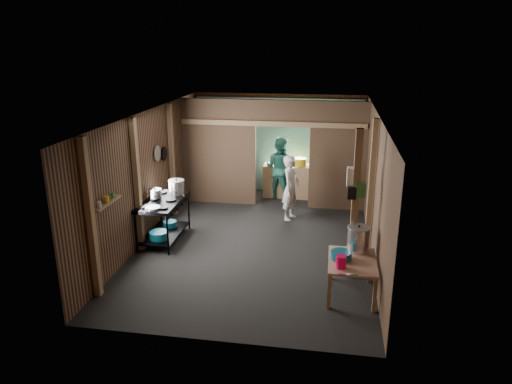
% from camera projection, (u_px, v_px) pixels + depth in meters
% --- Properties ---
extents(floor, '(4.50, 7.00, 0.00)m').
position_uv_depth(floor, '(258.00, 240.00, 9.79)').
color(floor, black).
rests_on(floor, ground).
extents(ceiling, '(4.50, 7.00, 0.00)m').
position_uv_depth(ceiling, '(258.00, 114.00, 8.99)').
color(ceiling, '#3B3732').
rests_on(ceiling, ground).
extents(wall_back, '(4.50, 0.00, 2.60)m').
position_uv_depth(wall_back, '(278.00, 143.00, 12.68)').
color(wall_back, brown).
rests_on(wall_back, ground).
extents(wall_front, '(4.50, 0.00, 2.60)m').
position_uv_depth(wall_front, '(214.00, 255.00, 6.10)').
color(wall_front, brown).
rests_on(wall_front, ground).
extents(wall_left, '(0.00, 7.00, 2.60)m').
position_uv_depth(wall_left, '(150.00, 174.00, 9.74)').
color(wall_left, brown).
rests_on(wall_left, ground).
extents(wall_right, '(0.00, 7.00, 2.60)m').
position_uv_depth(wall_right, '(374.00, 185.00, 9.04)').
color(wall_right, brown).
rests_on(wall_right, ground).
extents(partition_left, '(1.85, 0.10, 2.60)m').
position_uv_depth(partition_left, '(219.00, 152.00, 11.66)').
color(partition_left, '#4C3427').
rests_on(partition_left, floor).
extents(partition_right, '(1.35, 0.10, 2.60)m').
position_uv_depth(partition_right, '(338.00, 157.00, 11.21)').
color(partition_right, '#4C3427').
rests_on(partition_right, floor).
extents(partition_header, '(1.30, 0.10, 0.60)m').
position_uv_depth(partition_header, '(283.00, 113.00, 11.11)').
color(partition_header, '#4C3427').
rests_on(partition_header, wall_back).
extents(turquoise_panel, '(4.40, 0.06, 2.50)m').
position_uv_depth(turquoise_panel, '(278.00, 145.00, 12.63)').
color(turquoise_panel, '#699D9B').
rests_on(turquoise_panel, wall_back).
extents(back_counter, '(1.20, 0.50, 0.85)m').
position_uv_depth(back_counter, '(287.00, 181.00, 12.38)').
color(back_counter, '#97734F').
rests_on(back_counter, floor).
extents(wall_clock, '(0.20, 0.03, 0.20)m').
position_uv_depth(wall_clock, '(288.00, 122.00, 12.36)').
color(wall_clock, silver).
rests_on(wall_clock, wall_back).
extents(post_left_a, '(0.10, 0.12, 2.60)m').
position_uv_depth(post_left_a, '(91.00, 220.00, 7.28)').
color(post_left_a, '#97734F').
rests_on(post_left_a, floor).
extents(post_left_b, '(0.10, 0.12, 2.60)m').
position_uv_depth(post_left_b, '(137.00, 186.00, 8.97)').
color(post_left_b, '#97734F').
rests_on(post_left_b, floor).
extents(post_left_c, '(0.10, 0.12, 2.60)m').
position_uv_depth(post_left_c, '(172.00, 160.00, 10.85)').
color(post_left_c, '#97734F').
rests_on(post_left_c, floor).
extents(post_right, '(0.10, 0.12, 2.60)m').
position_uv_depth(post_right, '(371.00, 188.00, 8.86)').
color(post_right, '#97734F').
rests_on(post_right, floor).
extents(post_free, '(0.12, 0.12, 2.60)m').
position_uv_depth(post_free, '(355.00, 206.00, 7.88)').
color(post_free, '#97734F').
rests_on(post_free, floor).
extents(cross_beam, '(4.40, 0.12, 0.12)m').
position_uv_depth(cross_beam, '(272.00, 124.00, 11.18)').
color(cross_beam, '#97734F').
rests_on(cross_beam, wall_left).
extents(pan_lid_big, '(0.03, 0.34, 0.34)m').
position_uv_depth(pan_lid_big, '(157.00, 153.00, 10.00)').
color(pan_lid_big, '#949496').
rests_on(pan_lid_big, wall_left).
extents(pan_lid_small, '(0.03, 0.30, 0.30)m').
position_uv_depth(pan_lid_small, '(164.00, 154.00, 10.40)').
color(pan_lid_small, black).
rests_on(pan_lid_small, wall_left).
extents(wall_shelf, '(0.14, 0.80, 0.03)m').
position_uv_depth(wall_shelf, '(107.00, 203.00, 7.72)').
color(wall_shelf, '#97734F').
rests_on(wall_shelf, wall_left).
extents(jar_white, '(0.07, 0.07, 0.10)m').
position_uv_depth(jar_white, '(99.00, 204.00, 7.46)').
color(jar_white, silver).
rests_on(jar_white, wall_shelf).
extents(jar_yellow, '(0.08, 0.08, 0.10)m').
position_uv_depth(jar_yellow, '(106.00, 199.00, 7.70)').
color(jar_yellow, gold).
rests_on(jar_yellow, wall_shelf).
extents(jar_green, '(0.06, 0.06, 0.10)m').
position_uv_depth(jar_green, '(112.00, 195.00, 7.90)').
color(jar_green, '#3A7938').
rests_on(jar_green, wall_shelf).
extents(bag_white, '(0.22, 0.15, 0.32)m').
position_uv_depth(bag_white, '(354.00, 177.00, 7.82)').
color(bag_white, silver).
rests_on(bag_white, post_free).
extents(bag_green, '(0.16, 0.12, 0.24)m').
position_uv_depth(bag_green, '(361.00, 190.00, 7.72)').
color(bag_green, '#3A7938').
rests_on(bag_green, post_free).
extents(bag_black, '(0.14, 0.10, 0.20)m').
position_uv_depth(bag_black, '(352.00, 193.00, 7.74)').
color(bag_black, black).
rests_on(bag_black, post_free).
extents(gas_range, '(0.75, 1.47, 0.87)m').
position_uv_depth(gas_range, '(164.00, 220.00, 9.64)').
color(gas_range, black).
rests_on(gas_range, floor).
extents(prep_table, '(0.75, 1.03, 0.61)m').
position_uv_depth(prep_table, '(351.00, 277.00, 7.60)').
color(prep_table, tan).
rests_on(prep_table, floor).
extents(stove_pot_large, '(0.37, 0.37, 0.33)m').
position_uv_depth(stove_pot_large, '(177.00, 188.00, 9.81)').
color(stove_pot_large, silver).
rests_on(stove_pot_large, gas_range).
extents(stove_pot_med, '(0.31, 0.31, 0.22)m').
position_uv_depth(stove_pot_med, '(155.00, 194.00, 9.57)').
color(stove_pot_med, silver).
rests_on(stove_pot_med, gas_range).
extents(frying_pan, '(0.40, 0.56, 0.07)m').
position_uv_depth(frying_pan, '(153.00, 208.00, 9.00)').
color(frying_pan, '#949496').
rests_on(frying_pan, gas_range).
extents(blue_tub_front, '(0.38, 0.38, 0.15)m').
position_uv_depth(blue_tub_front, '(159.00, 235.00, 9.40)').
color(blue_tub_front, '#0D5569').
rests_on(blue_tub_front, gas_range).
extents(blue_tub_back, '(0.29, 0.29, 0.12)m').
position_uv_depth(blue_tub_back, '(170.00, 224.00, 10.02)').
color(blue_tub_back, '#0D5569').
rests_on(blue_tub_back, gas_range).
extents(stock_pot, '(0.48, 0.48, 0.44)m').
position_uv_depth(stock_pot, '(358.00, 239.00, 7.78)').
color(stock_pot, silver).
rests_on(stock_pot, prep_table).
extents(wash_basin, '(0.36, 0.36, 0.13)m').
position_uv_depth(wash_basin, '(341.00, 255.00, 7.54)').
color(wash_basin, '#0D5569').
rests_on(wash_basin, prep_table).
extents(pink_bucket, '(0.20, 0.20, 0.20)m').
position_uv_depth(pink_bucket, '(341.00, 262.00, 7.23)').
color(pink_bucket, '#F20750').
rests_on(pink_bucket, prep_table).
extents(knife, '(0.30, 0.06, 0.01)m').
position_uv_depth(knife, '(348.00, 275.00, 7.03)').
color(knife, silver).
rests_on(knife, prep_table).
extents(yellow_tub, '(0.34, 0.34, 0.19)m').
position_uv_depth(yellow_tub, '(300.00, 162.00, 12.17)').
color(yellow_tub, gold).
rests_on(yellow_tub, back_counter).
extents(cook, '(0.49, 0.62, 1.49)m').
position_uv_depth(cook, '(291.00, 188.00, 10.73)').
color(cook, beige).
rests_on(cook, floor).
extents(worker_back, '(0.93, 0.83, 1.60)m').
position_uv_depth(worker_back, '(280.00, 168.00, 12.17)').
color(worker_back, '#286A5A').
rests_on(worker_back, floor).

